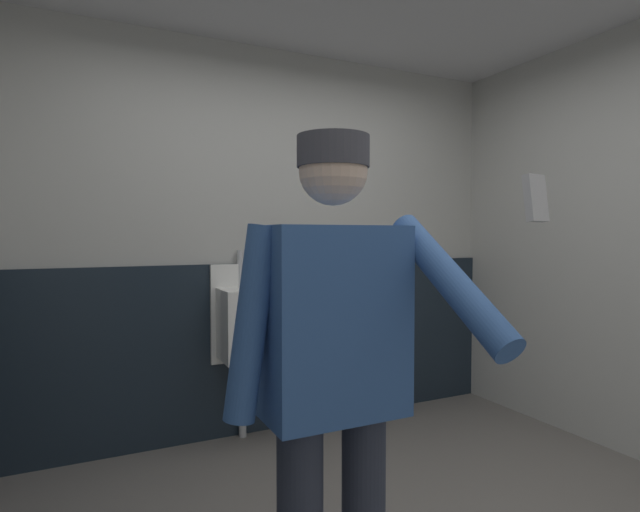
{
  "coord_description": "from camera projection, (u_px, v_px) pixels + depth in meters",
  "views": [
    {
      "loc": [
        -1.19,
        -1.58,
        1.34
      ],
      "look_at": [
        -0.25,
        0.37,
        1.25
      ],
      "focal_mm": 28.26,
      "sensor_mm": 36.0,
      "label": 1
    }
  ],
  "objects": [
    {
      "name": "wall_back",
      "position": [
        266.0,
        240.0,
        3.5
      ],
      "size": [
        4.19,
        0.12,
        2.61
      ],
      "primitive_type": "cube",
      "color": "#B2B2AD",
      "rests_on": "ground_plane"
    },
    {
      "name": "wainscot_band_back",
      "position": [
        270.0,
        346.0,
        3.46
      ],
      "size": [
        3.59,
        0.03,
        1.15
      ],
      "primitive_type": "cube",
      "color": "#19232D",
      "rests_on": "ground_plane"
    },
    {
      "name": "urinal_left",
      "position": [
        246.0,
        323.0,
        3.23
      ],
      "size": [
        0.4,
        0.34,
        1.24
      ],
      "color": "white",
      "rests_on": "ground_plane"
    },
    {
      "name": "urinal_middle",
      "position": [
        348.0,
        315.0,
        3.56
      ],
      "size": [
        0.4,
        0.34,
        1.24
      ],
      "color": "white",
      "rests_on": "ground_plane"
    },
    {
      "name": "privacy_divider_panel",
      "position": [
        304.0,
        294.0,
        3.32
      ],
      "size": [
        0.04,
        0.4,
        0.9
      ],
      "primitive_type": "cube",
      "color": "#4C4C51"
    },
    {
      "name": "person",
      "position": [
        334.0,
        363.0,
        1.52
      ],
      "size": [
        0.65,
        0.6,
        1.64
      ],
      "color": "#2D3342",
      "rests_on": "ground_plane"
    },
    {
      "name": "cell_phone",
      "position": [
        536.0,
        198.0,
        1.17
      ],
      "size": [
        0.06,
        0.04,
        0.11
      ],
      "primitive_type": "cube",
      "rotation": [
        -0.13,
        0.0,
        0.11
      ],
      "color": "silver"
    }
  ]
}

